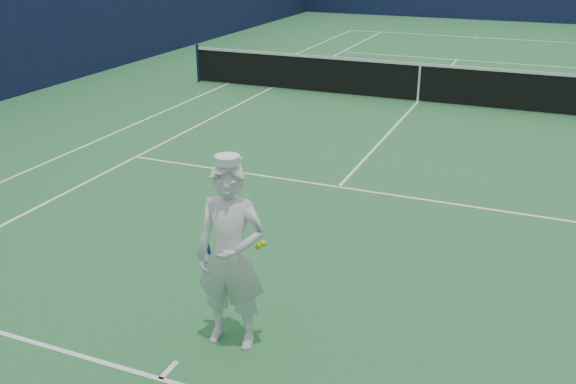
{
  "coord_description": "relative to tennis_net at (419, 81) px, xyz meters",
  "views": [
    {
      "loc": [
        3.09,
        -16.1,
        4.01
      ],
      "look_at": [
        0.37,
        -9.54,
        1.14
      ],
      "focal_mm": 40.0,
      "sensor_mm": 36.0,
      "label": 1
    }
  ],
  "objects": [
    {
      "name": "tennis_net",
      "position": [
        0.0,
        0.0,
        0.0
      ],
      "size": [
        12.88,
        0.09,
        1.07
      ],
      "color": "#141E4C",
      "rests_on": "ground"
    },
    {
      "name": "ground",
      "position": [
        0.0,
        0.0,
        -0.55
      ],
      "size": [
        80.0,
        80.0,
        0.0
      ],
      "primitive_type": "plane",
      "color": "#286B38",
      "rests_on": "ground"
    },
    {
      "name": "court_markings",
      "position": [
        0.0,
        0.0,
        -0.55
      ],
      "size": [
        11.03,
        23.83,
        0.01
      ],
      "color": "white",
      "rests_on": "ground"
    },
    {
      "name": "windscreen_fence",
      "position": [
        0.0,
        0.0,
        1.45
      ],
      "size": [
        20.12,
        36.12,
        4.0
      ],
      "color": "#0F1639",
      "rests_on": "ground"
    },
    {
      "name": "tennis_player",
      "position": [
        0.37,
        -11.04,
        0.46
      ],
      "size": [
        0.84,
        0.56,
        2.07
      ],
      "rotation": [
        0.0,
        0.0,
        0.11
      ],
      "color": "white",
      "rests_on": "ground"
    }
  ]
}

